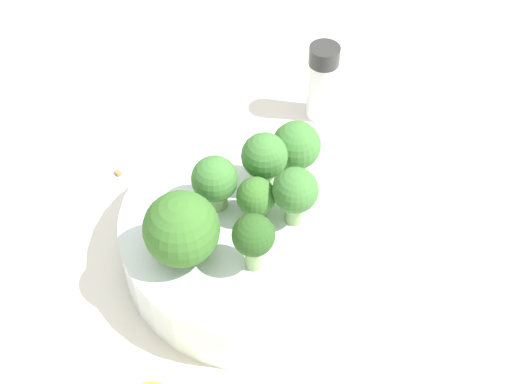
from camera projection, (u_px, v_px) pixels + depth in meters
The scene contains 12 objects.
ground_plane at pixel (256, 254), 0.63m from camera, with size 3.00×3.00×0.00m, color silver.
bowl at pixel (256, 236), 0.61m from camera, with size 0.23×0.23×0.05m, color silver.
broccoli_floret_0 at pixel (296, 147), 0.60m from camera, with size 0.04×0.04×0.05m.
broccoli_floret_1 at pixel (215, 181), 0.58m from camera, with size 0.04×0.04×0.05m.
broccoli_floret_2 at pixel (253, 238), 0.53m from camera, with size 0.03×0.03×0.05m.
broccoli_floret_3 at pixel (258, 201), 0.57m from camera, with size 0.03×0.03×0.04m.
broccoli_floret_4 at pixel (295, 192), 0.56m from camera, with size 0.04×0.04×0.05m.
broccoli_floret_5 at pixel (181, 230), 0.54m from camera, with size 0.06×0.06×0.06m.
broccoli_floret_6 at pixel (264, 158), 0.59m from camera, with size 0.04×0.04×0.05m.
pepper_shaker at pixel (322, 81), 0.71m from camera, with size 0.03×0.03×0.08m.
almond_crumb_0 at pixel (118, 172), 0.69m from camera, with size 0.01×0.00×0.01m, color olive.
almond_crumb_1 at pixel (353, 157), 0.70m from camera, with size 0.01×0.01×0.01m, color tan.
Camera 1 is at (0.26, -0.27, 0.50)m, focal length 50.00 mm.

